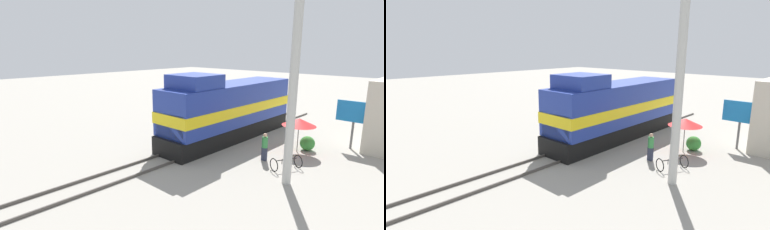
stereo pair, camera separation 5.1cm
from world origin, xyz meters
TOP-DOWN VIEW (x-y plane):
  - ground_plane at (0.00, 0.00)m, footprint 120.00×120.00m
  - rail_near at (-0.72, 0.00)m, footprint 0.08×28.33m
  - rail_far at (0.72, 0.00)m, footprint 0.08×28.33m
  - locomotive at (0.00, 1.88)m, footprint 2.95×12.39m
  - utility_pole at (6.70, -1.96)m, footprint 1.80×0.41m
  - vendor_umbrella at (4.99, 2.86)m, footprint 2.10×2.10m
  - billboard_sign at (7.29, 5.89)m, footprint 2.22×0.12m
  - shrub_cluster at (5.35, 3.55)m, footprint 0.94×0.94m
  - person_bystander at (4.29, -0.01)m, footprint 0.34×0.34m
  - bicycle at (5.87, -0.36)m, footprint 1.39×1.78m

SIDE VIEW (x-z plane):
  - ground_plane at x=0.00m, z-range 0.00..0.00m
  - rail_near at x=-0.72m, z-range 0.00..0.15m
  - rail_far at x=0.72m, z-range 0.00..0.15m
  - bicycle at x=5.87m, z-range 0.01..0.74m
  - shrub_cluster at x=5.35m, z-range 0.00..0.94m
  - person_bystander at x=4.29m, z-range 0.07..1.75m
  - vendor_umbrella at x=4.99m, z-range 0.86..3.07m
  - locomotive at x=0.00m, z-range -0.29..4.65m
  - billboard_sign at x=7.29m, z-range 0.75..3.94m
  - utility_pole at x=6.70m, z-range 0.06..11.05m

